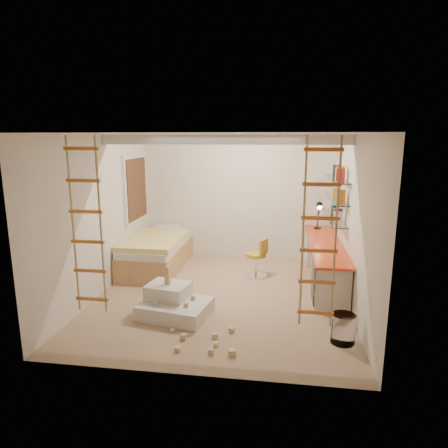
% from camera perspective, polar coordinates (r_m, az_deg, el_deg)
% --- Properties ---
extents(floor, '(4.50, 4.50, 0.00)m').
position_cam_1_polar(floor, '(6.66, -0.38, -10.26)').
color(floor, tan).
rests_on(floor, ground).
extents(ceiling_beam, '(4.00, 0.18, 0.16)m').
position_cam_1_polar(ceiling_beam, '(6.45, 0.00, 11.98)').
color(ceiling_beam, white).
rests_on(ceiling_beam, ceiling).
extents(window_frame, '(0.06, 1.15, 1.35)m').
position_cam_1_polar(window_frame, '(8.18, -12.60, 4.93)').
color(window_frame, white).
rests_on(window_frame, wall_left).
extents(window_blind, '(0.02, 1.00, 1.20)m').
position_cam_1_polar(window_blind, '(8.16, -12.34, 4.93)').
color(window_blind, '#4C2D1E').
rests_on(window_blind, window_frame).
extents(rope_ladder_left, '(0.41, 0.04, 2.13)m').
position_cam_1_polar(rope_ladder_left, '(5.00, -19.01, -0.39)').
color(rope_ladder_left, '#C47D21').
rests_on(rope_ladder_left, ceiling).
extents(rope_ladder_right, '(0.41, 0.04, 2.13)m').
position_cam_1_polar(rope_ladder_right, '(4.48, 13.47, -1.49)').
color(rope_ladder_right, '#CA6322').
rests_on(rope_ladder_right, ceiling).
extents(waste_bin, '(0.30, 0.30, 0.38)m').
position_cam_1_polar(waste_bin, '(5.42, 16.65, -14.13)').
color(waste_bin, white).
rests_on(waste_bin, floor).
extents(desk, '(0.56, 2.80, 0.75)m').
position_cam_1_polar(desk, '(7.31, 14.14, -5.20)').
color(desk, '#E5431A').
rests_on(desk, floor).
extents(shelves, '(0.25, 1.80, 0.71)m').
position_cam_1_polar(shelves, '(7.35, 15.57, 3.59)').
color(shelves, white).
rests_on(shelves, wall_right).
extents(bed, '(1.02, 2.00, 0.69)m').
position_cam_1_polar(bed, '(8.01, -9.60, -4.02)').
color(bed, '#AD7F51').
rests_on(bed, floor).
extents(task_lamp, '(0.14, 0.36, 0.57)m').
position_cam_1_polar(task_lamp, '(8.06, 13.42, 1.82)').
color(task_lamp, black).
rests_on(task_lamp, desk).
extents(swivel_chair, '(0.58, 0.58, 0.74)m').
position_cam_1_polar(swivel_chair, '(7.46, 4.73, -5.56)').
color(swivel_chair, '#B49222').
rests_on(swivel_chair, floor).
extents(play_platform, '(1.08, 0.91, 0.43)m').
position_cam_1_polar(play_platform, '(6.02, -7.25, -11.20)').
color(play_platform, silver).
rests_on(play_platform, floor).
extents(toy_blocks, '(1.26, 1.19, 0.70)m').
position_cam_1_polar(toy_blocks, '(5.54, -4.93, -13.01)').
color(toy_blocks, '#CCB284').
rests_on(toy_blocks, floor).
extents(books, '(0.14, 0.52, 0.92)m').
position_cam_1_polar(books, '(7.33, 15.63, 4.59)').
color(books, white).
rests_on(books, shelves).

